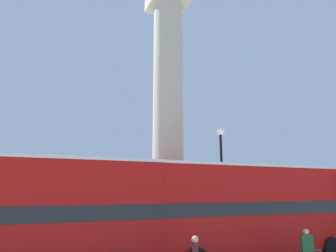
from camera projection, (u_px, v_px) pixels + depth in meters
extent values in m
plane|color=#ADA89E|center=(168.00, 243.00, 18.16)|extent=(200.00, 200.00, 0.00)
cube|color=#A39E8E|center=(168.00, 235.00, 18.27)|extent=(4.48, 4.48, 1.02)
cube|color=#A39E8E|center=(168.00, 217.00, 18.48)|extent=(3.23, 3.23, 1.02)
cylinder|color=#A39E8E|center=(168.00, 100.00, 20.10)|extent=(2.02, 2.02, 14.14)
cube|color=#A39E8E|center=(168.00, 1.00, 21.71)|extent=(2.73, 2.73, 0.90)
cube|color=#A80F0C|center=(252.00, 231.00, 13.98)|extent=(10.19, 2.62, 1.59)
cube|color=black|center=(250.00, 207.00, 14.21)|extent=(10.19, 2.57, 0.55)
cube|color=#A80F0C|center=(249.00, 185.00, 14.43)|extent=(10.19, 2.62, 1.56)
cube|color=silver|center=(248.00, 167.00, 14.61)|extent=(10.19, 2.62, 0.12)
cylinder|color=black|center=(292.00, 240.00, 16.24)|extent=(1.00, 0.31, 1.00)
cylinder|color=black|center=(332.00, 248.00, 13.99)|extent=(1.00, 0.31, 1.00)
cylinder|color=black|center=(171.00, 250.00, 13.63)|extent=(1.00, 0.31, 1.00)
cube|color=black|center=(2.00, 213.00, 10.42)|extent=(11.11, 2.58, 0.55)
cube|color=#A80F0C|center=(5.00, 182.00, 10.65)|extent=(11.11, 2.63, 1.57)
cube|color=silver|center=(8.00, 158.00, 10.83)|extent=(11.11, 2.63, 0.12)
cylinder|color=black|center=(225.00, 248.00, 15.72)|extent=(0.31, 0.31, 0.40)
cylinder|color=black|center=(223.00, 191.00, 16.34)|extent=(0.14, 0.14, 6.23)
sphere|color=white|center=(220.00, 131.00, 17.06)|extent=(0.47, 0.47, 0.47)
sphere|color=tan|center=(195.00, 239.00, 9.38)|extent=(0.23, 0.23, 0.23)
cube|color=#1E4C28|center=(307.00, 243.00, 11.54)|extent=(0.47, 0.34, 0.64)
sphere|color=tan|center=(306.00, 232.00, 11.63)|extent=(0.22, 0.22, 0.22)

